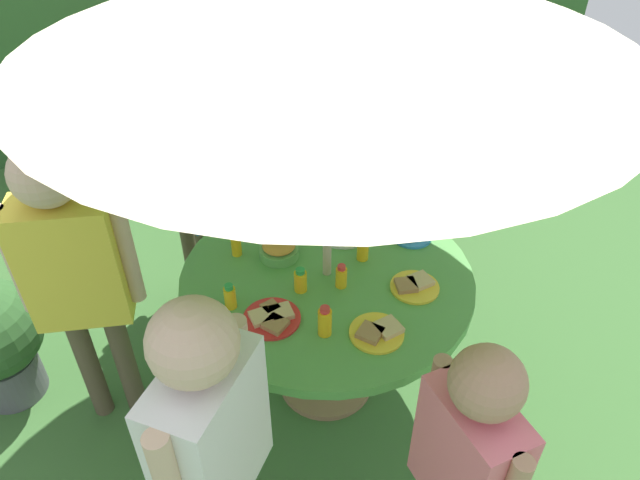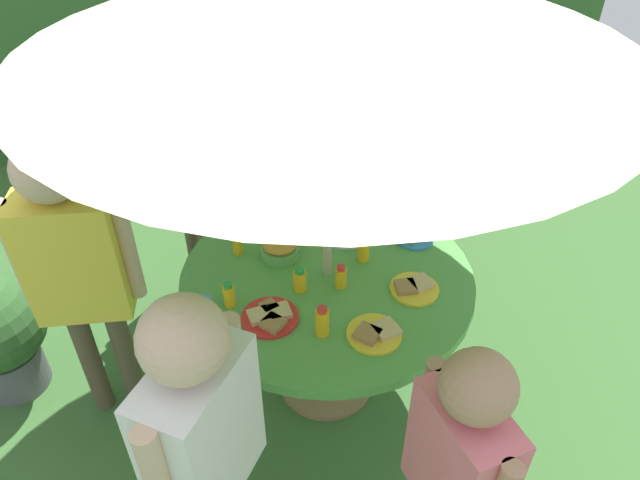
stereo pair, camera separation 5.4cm
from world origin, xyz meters
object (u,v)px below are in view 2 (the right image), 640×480
object	(u,v)px
garden_table	(327,294)
juice_bottle_spot_b	(341,277)
juice_bottle_near_right	(322,322)
plate_front_edge	(413,237)
child_in_blue_shirt	(189,174)
plate_center_back	(375,333)
child_in_yellow_shirt	(75,257)
plate_near_left	(270,316)
cup_near	(204,305)
juice_bottle_spot_a	(229,295)
child_in_white_shirt	(202,431)
child_in_pink_shirt	(459,460)
juice_bottle_mid_left	(237,242)
snack_bowl	(280,249)
dome_tent	(364,57)
plate_far_right	(346,230)
juice_bottle_center_front	(300,280)
juice_bottle_mid_right	(364,250)
wooden_chair	(304,151)
plate_far_left	(414,287)
juice_bottle_back_edge	(292,215)

from	to	relation	value
garden_table	juice_bottle_spot_b	bearing A→B (deg)	-80.12
juice_bottle_near_right	juice_bottle_spot_b	bearing A→B (deg)	49.65
garden_table	plate_front_edge	bearing A→B (deg)	6.88
child_in_blue_shirt	plate_center_back	bearing A→B (deg)	-5.94
child_in_yellow_shirt	plate_near_left	distance (m)	0.78
juice_bottle_spot_b	cup_near	bearing A→B (deg)	170.74
juice_bottle_spot_a	child_in_white_shirt	bearing A→B (deg)	-112.62
child_in_pink_shirt	juice_bottle_mid_left	size ratio (longest dim) A/B	9.50
snack_bowl	juice_bottle_near_right	xyz separation A→B (m)	(-0.02, -0.49, 0.02)
garden_table	child_in_blue_shirt	size ratio (longest dim) A/B	0.97
child_in_yellow_shirt	child_in_white_shirt	xyz separation A→B (m)	(0.24, -0.94, -0.02)
snack_bowl	garden_table	bearing A→B (deg)	-53.96
child_in_pink_shirt	juice_bottle_mid_left	world-z (taller)	child_in_pink_shirt
dome_tent	plate_far_right	distance (m)	2.15
dome_tent	plate_front_edge	world-z (taller)	dome_tent
cup_near	child_in_pink_shirt	bearing A→B (deg)	-62.35
dome_tent	juice_bottle_center_front	size ratio (longest dim) A/B	19.34
child_in_blue_shirt	plate_center_back	world-z (taller)	child_in_blue_shirt
juice_bottle_mid_right	cup_near	world-z (taller)	juice_bottle_mid_right
child_in_white_shirt	plate_center_back	bearing A→B (deg)	-23.37
wooden_chair	juice_bottle_spot_b	distance (m)	1.42
plate_center_back	juice_bottle_center_front	distance (m)	0.38
plate_near_left	juice_bottle_mid_right	bearing A→B (deg)	19.38
garden_table	plate_far_left	size ratio (longest dim) A/B	6.15
garden_table	dome_tent	distance (m)	2.44
child_in_blue_shirt	plate_near_left	distance (m)	1.01
dome_tent	juice_bottle_mid_left	world-z (taller)	dome_tent
plate_near_left	plate_center_back	xyz separation A→B (m)	(0.32, -0.24, -0.00)
plate_front_edge	juice_bottle_spot_b	distance (m)	0.46
snack_bowl	child_in_pink_shirt	bearing A→B (deg)	-84.33
child_in_yellow_shirt	snack_bowl	distance (m)	0.81
juice_bottle_near_right	juice_bottle_spot_a	xyz separation A→B (m)	(-0.27, 0.29, -0.01)
cup_near	juice_bottle_mid_right	bearing A→B (deg)	2.07
child_in_pink_shirt	juice_bottle_near_right	bearing A→B (deg)	12.84
plate_front_edge	juice_bottle_back_edge	bearing A→B (deg)	145.55
child_in_yellow_shirt	child_in_white_shirt	bearing A→B (deg)	-57.98
plate_far_right	plate_far_left	bearing A→B (deg)	-79.87
plate_near_left	juice_bottle_mid_right	world-z (taller)	juice_bottle_mid_right
plate_far_right	plate_far_left	size ratio (longest dim) A/B	1.30
plate_near_left	juice_bottle_center_front	size ratio (longest dim) A/B	2.05
wooden_chair	juice_bottle_center_front	world-z (taller)	wooden_chair
child_in_pink_shirt	juice_bottle_mid_left	bearing A→B (deg)	13.64
juice_bottle_near_right	wooden_chair	bearing A→B (deg)	69.61
garden_table	juice_bottle_mid_left	world-z (taller)	juice_bottle_mid_left
child_in_yellow_shirt	dome_tent	bearing A→B (deg)	56.73
juice_bottle_spot_a	cup_near	xyz separation A→B (m)	(-0.10, 0.01, -0.02)
dome_tent	child_in_yellow_shirt	distance (m)	2.84
plate_near_left	juice_bottle_back_edge	xyz separation A→B (m)	(0.30, 0.52, 0.05)
juice_bottle_back_edge	plate_front_edge	bearing A→B (deg)	-34.45
garden_table	juice_bottle_mid_left	xyz separation A→B (m)	(-0.30, 0.28, 0.18)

